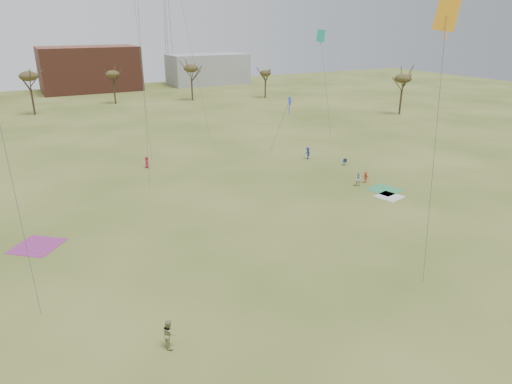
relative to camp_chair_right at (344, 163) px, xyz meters
name	(u,v)px	position (x,y,z in m)	size (l,w,h in m)	color
ground	(346,333)	(-22.60, -28.49, -0.26)	(260.00, 260.00, 0.00)	#42531A
spectator_fore_b	(169,334)	(-32.77, -24.48, 0.67)	(0.90, 0.70, 1.86)	#91905C
flyer_mid_b	(366,177)	(-2.42, -7.00, 0.44)	(0.91, 0.52, 1.41)	#B03121
spectator_mid_e	(359,179)	(-3.95, -7.53, 0.59)	(0.82, 0.64, 1.70)	#BEBEBE
flyer_far_b	(147,162)	(-24.08, 11.58, 0.52)	(0.76, 0.49, 1.55)	#A71C39
flyer_far_c	(308,153)	(-2.72, 4.90, 0.60)	(1.11, 0.64, 1.72)	navy
blanket_cream	(389,197)	(-3.18, -11.90, -0.26)	(2.58, 2.58, 0.03)	silver
blanket_plum	(37,246)	(-38.83, -6.37, -0.26)	(3.67, 3.67, 0.03)	#972E7D
blanket_olive	(384,190)	(-2.14, -10.04, -0.26)	(3.26, 3.26, 0.03)	#369459
camp_chair_right	(344,163)	(0.00, 0.00, 0.00)	(0.73, 0.72, 0.87)	#16243D
tree_line	(83,82)	(-25.44, 50.63, 6.83)	(117.44, 49.32, 8.91)	#3A2B1E
building_brick	(89,69)	(-17.60, 91.51, 5.74)	(26.00, 16.00, 12.00)	brown
building_grey	(208,69)	(17.40, 89.51, 4.24)	(24.00, 12.00, 9.00)	gray
radio_tower	(167,19)	(7.40, 96.51, 18.95)	(1.51, 1.72, 41.00)	#9EA3A8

